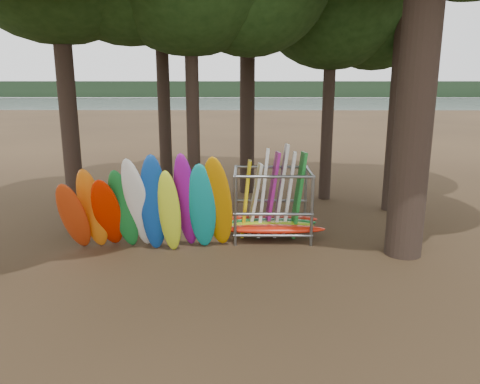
{
  "coord_description": "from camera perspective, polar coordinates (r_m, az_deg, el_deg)",
  "views": [
    {
      "loc": [
        0.01,
        -12.2,
        4.74
      ],
      "look_at": [
        -0.11,
        1.5,
        1.4
      ],
      "focal_mm": 35.0,
      "sensor_mm": 36.0,
      "label": 1
    }
  ],
  "objects": [
    {
      "name": "far_shore",
      "position": [
        122.23,
        0.5,
        12.42
      ],
      "size": [
        160.0,
        4.0,
        4.0
      ],
      "primitive_type": "cube",
      "color": "black",
      "rests_on": "ground"
    },
    {
      "name": "kayak_row",
      "position": [
        13.02,
        -11.1,
        -1.91
      ],
      "size": [
        4.77,
        1.89,
        3.03
      ],
      "color": "red",
      "rests_on": "ground"
    },
    {
      "name": "lake",
      "position": [
        72.36,
        0.49,
        9.95
      ],
      "size": [
        160.0,
        160.0,
        0.0
      ],
      "primitive_type": "plane",
      "color": "gray",
      "rests_on": "ground"
    },
    {
      "name": "storage_rack",
      "position": [
        14.17,
        3.93,
        -1.74
      ],
      "size": [
        3.12,
        1.55,
        2.86
      ],
      "color": "slate",
      "rests_on": "ground"
    },
    {
      "name": "ground",
      "position": [
        13.09,
        0.41,
        -7.53
      ],
      "size": [
        120.0,
        120.0,
        0.0
      ],
      "primitive_type": "plane",
      "color": "#47331E",
      "rests_on": "ground"
    }
  ]
}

